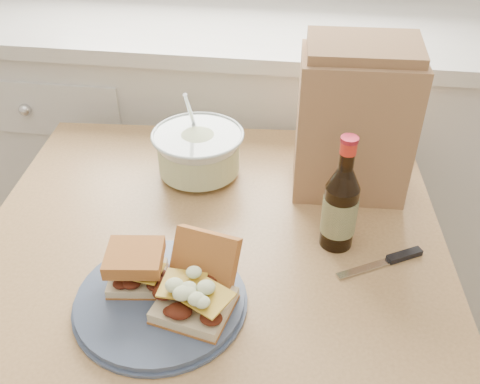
# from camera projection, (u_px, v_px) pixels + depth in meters

# --- Properties ---
(cabinet_run) EXTENTS (2.50, 0.64, 0.94)m
(cabinet_run) POSITION_uv_depth(u_px,v_px,m) (220.00, 149.00, 1.87)
(cabinet_run) COLOR silver
(cabinet_run) RESTS_ON ground
(dining_table) EXTENTS (0.98, 0.98, 0.76)m
(dining_table) POSITION_uv_depth(u_px,v_px,m) (212.00, 285.00, 1.10)
(dining_table) COLOR tan
(dining_table) RESTS_ON ground
(plate) EXTENTS (0.29, 0.29, 0.02)m
(plate) POSITION_uv_depth(u_px,v_px,m) (161.00, 300.00, 0.91)
(plate) COLOR #414E69
(plate) RESTS_ON dining_table
(sandwich_left) EXTENTS (0.11, 0.10, 0.07)m
(sandwich_left) POSITION_uv_depth(u_px,v_px,m) (136.00, 267.00, 0.91)
(sandwich_left) COLOR #CAB28E
(sandwich_left) RESTS_ON plate
(sandwich_right) EXTENTS (0.14, 0.18, 0.10)m
(sandwich_right) POSITION_uv_depth(u_px,v_px,m) (198.00, 285.00, 0.88)
(sandwich_right) COLOR #CAB28E
(sandwich_right) RESTS_ON plate
(coleslaw_bowl) EXTENTS (0.21, 0.21, 0.20)m
(coleslaw_bowl) POSITION_uv_depth(u_px,v_px,m) (199.00, 154.00, 1.20)
(coleslaw_bowl) COLOR silver
(coleslaw_bowl) RESTS_ON dining_table
(beer_bottle) EXTENTS (0.07, 0.07, 0.24)m
(beer_bottle) POSITION_uv_depth(u_px,v_px,m) (340.00, 206.00, 0.99)
(beer_bottle) COLOR black
(beer_bottle) RESTS_ON dining_table
(knife) EXTENTS (0.16, 0.10, 0.01)m
(knife) POSITION_uv_depth(u_px,v_px,m) (394.00, 259.00, 0.99)
(knife) COLOR silver
(knife) RESTS_ON dining_table
(paper_bag) EXTENTS (0.24, 0.16, 0.30)m
(paper_bag) POSITION_uv_depth(u_px,v_px,m) (354.00, 126.00, 1.10)
(paper_bag) COLOR #966C48
(paper_bag) RESTS_ON dining_table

